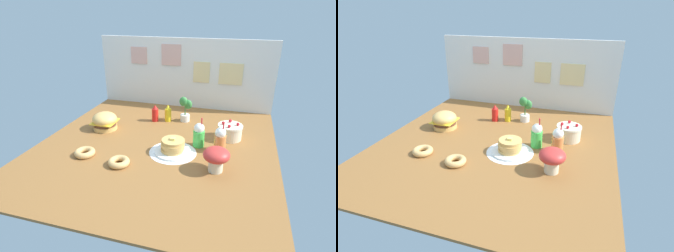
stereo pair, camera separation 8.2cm
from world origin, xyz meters
TOP-DOWN VIEW (x-y plane):
  - ground_plane at (0.00, 0.00)m, footprint 2.05×2.13m
  - back_wall at (0.00, 1.06)m, footprint 2.05×0.04m
  - doily_mat at (0.17, -0.09)m, footprint 0.40×0.40m
  - burger at (-0.60, 0.19)m, footprint 0.24×0.24m
  - pancake_stack at (0.17, -0.09)m, footprint 0.31×0.31m
  - layer_cake at (0.61, 0.31)m, footprint 0.23×0.23m
  - ketchup_bottle at (-0.18, 0.52)m, footprint 0.07×0.07m
  - mustard_bottle at (-0.05, 0.55)m, footprint 0.07×0.07m
  - cream_soda_cup at (0.36, 0.08)m, footprint 0.10×0.10m
  - orange_float_cup at (0.55, 0.04)m, footprint 0.10×0.10m
  - donut_pink_glaze at (-0.51, -0.33)m, footprint 0.17×0.17m
  - donut_chocolate at (-0.17, -0.39)m, footprint 0.17×0.17m
  - potted_plant at (0.12, 0.60)m, footprint 0.13×0.10m
  - mushroom_stool at (0.55, -0.27)m, footprint 0.20×0.20m

SIDE VIEW (x-z plane):
  - ground_plane at x=0.00m, z-range -0.02..0.00m
  - doily_mat at x=0.17m, z-range 0.00..0.00m
  - donut_pink_glaze at x=-0.51m, z-range 0.00..0.05m
  - donut_chocolate at x=-0.17m, z-range 0.00..0.05m
  - pancake_stack at x=0.17m, z-range -0.01..0.12m
  - layer_cake at x=0.61m, z-range -0.01..0.15m
  - burger at x=-0.60m, z-range 0.00..0.17m
  - ketchup_bottle at x=-0.18m, z-range -0.01..0.17m
  - mustard_bottle at x=-0.05m, z-range -0.01..0.17m
  - cream_soda_cup at x=0.36m, z-range -0.03..0.24m
  - orange_float_cup at x=0.55m, z-range -0.03..0.24m
  - mushroom_stool at x=0.55m, z-range 0.02..0.21m
  - potted_plant at x=0.12m, z-range 0.01..0.29m
  - back_wall at x=0.00m, z-range 0.01..0.81m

